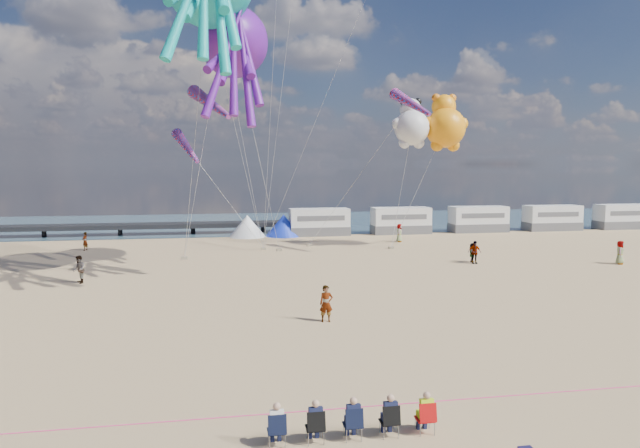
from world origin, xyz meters
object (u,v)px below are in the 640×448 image
Objects in this scene: kite_octopus_purple at (234,43)px; windsock_left at (210,103)px; motorhome_0 at (319,222)px; tent_white at (247,226)px; spectator_row at (352,417)px; beachgoer_5 at (85,241)px; standing_person at (326,304)px; beachgoer_3 at (474,252)px; sandbag_d at (309,245)px; sandbag_c at (391,248)px; motorhome_1 at (401,220)px; sandbag_b at (279,250)px; kite_panda at (412,128)px; sandbag_e at (263,249)px; beachgoer_6 at (620,253)px; motorhome_3 at (552,218)px; motorhome_2 at (478,219)px; tent_blue at (284,225)px; beachgoer_1 at (79,269)px; kite_teddy_orange at (445,128)px; beachgoer_0 at (399,233)px; beachgoer_4 at (472,253)px; motorhome_4 at (623,217)px; windsock_mid at (411,104)px; sandbag_a at (184,258)px; windsock_right at (187,147)px.

windsock_left is at bearing 171.05° from kite_octopus_purple.
motorhome_0 is 1.65× the size of tent_white.
beachgoer_5 is at bearing 111.96° from spectator_row.
standing_person is 20.74m from beachgoer_3.
sandbag_c is at bearing -23.35° from sandbag_d.
motorhome_1 is 18.66m from sandbag_b.
tent_white is 21.33m from kite_panda.
motorhome_1 is 13.20× the size of sandbag_e.
beachgoer_6 is at bearing -31.95° from sandbag_d.
tent_white is 0.73× the size of kite_panda.
kite_octopus_purple reaches higher than motorhome_3.
motorhome_2 is 23.00m from tent_blue.
beachgoer_1 is 0.30× the size of kite_teddy_orange.
beachgoer_0 reaches higher than sandbag_c.
motorhome_2 is at bearing 121.02° from beachgoer_5.
beachgoer_6 reaches higher than sandbag_b.
beachgoer_4 is 16.21m from sandbag_d.
kite_teddy_orange is (13.73, -12.05, 10.07)m from tent_blue.
motorhome_2 is at bearing 20.86° from sandbag_e.
beachgoer_0 is 9.63m from sandbag_d.
motorhome_4 is 34.73m from beachgoer_4.
sandbag_d is at bearing 108.74° from beachgoer_5.
beachgoer_0 is at bearing 99.36° from beachgoer_1.
motorhome_1 is (9.50, 0.00, 0.00)m from motorhome_0.
kite_panda is (-13.88, 10.45, 10.31)m from beachgoer_6.
motorhome_1 is 17.50m from tent_white.
kite_panda reaches higher than motorhome_0.
beachgoer_5 is 18.00m from sandbag_b.
tent_blue is 2.15× the size of beachgoer_0.
motorhome_1 is at bearing 88.72° from kite_teddy_orange.
sandbag_b is at bearing 90.10° from standing_person.
motorhome_0 is 20.10m from windsock_mid.
beachgoer_0 is at bearing -167.40° from motorhome_4.
motorhome_4 is 13.20× the size of sandbag_d.
sandbag_b is (1.61, 36.18, -0.54)m from spectator_row.
sandbag_b is 4.17m from sandbag_d.
beachgoer_0 is at bearing 12.03° from sandbag_e.
tent_white is 17.22m from sandbag_c.
windsock_mid is (-4.34, -15.64, 11.52)m from motorhome_1.
kite_panda is at bearing -159.18° from motorhome_4.
tent_blue is at bearing 86.08° from spectator_row.
windsock_mid reaches higher than sandbag_e.
sandbag_e is 0.09× the size of kite_panda.
motorhome_0 is 3.55× the size of beachgoer_0.
sandbag_a is (-42.40, -14.11, -1.39)m from motorhome_3.
beachgoer_3 reaches higher than spectator_row.
motorhome_0 is at bearing 53.24° from beachgoer_4.
beachgoer_1 is at bearing -142.63° from motorhome_1.
windsock_right is at bearing 108.93° from windsock_left.
spectator_row is 1.11× the size of kite_panda.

